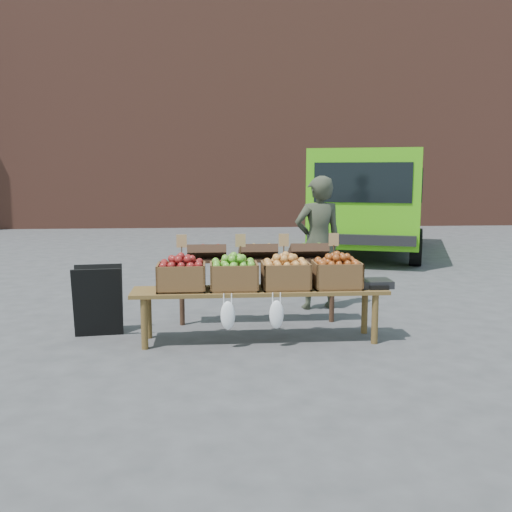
{
  "coord_description": "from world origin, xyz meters",
  "views": [
    {
      "loc": [
        -1.43,
        -5.83,
        1.79
      ],
      "look_at": [
        -0.91,
        0.59,
        0.85
      ],
      "focal_mm": 40.0,
      "sensor_mm": 36.0,
      "label": 1
    }
  ],
  "objects_px": {
    "vendor": "(318,243)",
    "back_table": "(258,281)",
    "chalkboard_sign": "(98,301)",
    "delivery_van": "(370,203)",
    "crate_russet_pears": "(234,276)",
    "display_bench": "(260,315)",
    "crate_green_apples": "(336,275)",
    "crate_red_apples": "(286,275)",
    "crate_golden_apples": "(181,277)",
    "weighing_scale": "(375,283)"
  },
  "relations": [
    {
      "from": "crate_golden_apples",
      "to": "weighing_scale",
      "type": "xyz_separation_m",
      "value": [
        2.08,
        0.0,
        -0.1
      ]
    },
    {
      "from": "crate_green_apples",
      "to": "weighing_scale",
      "type": "bearing_deg",
      "value": 0.0
    },
    {
      "from": "vendor",
      "to": "display_bench",
      "type": "xyz_separation_m",
      "value": [
        -0.9,
        -1.43,
        -0.59
      ]
    },
    {
      "from": "back_table",
      "to": "display_bench",
      "type": "height_order",
      "value": "back_table"
    },
    {
      "from": "chalkboard_sign",
      "to": "delivery_van",
      "type": "bearing_deg",
      "value": 46.04
    },
    {
      "from": "vendor",
      "to": "crate_green_apples",
      "type": "xyz_separation_m",
      "value": [
        -0.07,
        -1.43,
        -0.17
      ]
    },
    {
      "from": "display_bench",
      "to": "crate_red_apples",
      "type": "bearing_deg",
      "value": 0.0
    },
    {
      "from": "vendor",
      "to": "chalkboard_sign",
      "type": "xyz_separation_m",
      "value": [
        -2.66,
        -1.09,
        -0.48
      ]
    },
    {
      "from": "vendor",
      "to": "crate_red_apples",
      "type": "distance_m",
      "value": 1.57
    },
    {
      "from": "back_table",
      "to": "crate_russet_pears",
      "type": "xyz_separation_m",
      "value": [
        -0.31,
        -0.72,
        0.19
      ]
    },
    {
      "from": "vendor",
      "to": "crate_golden_apples",
      "type": "distance_m",
      "value": 2.25
    },
    {
      "from": "crate_golden_apples",
      "to": "display_bench",
      "type": "bearing_deg",
      "value": 0.0
    },
    {
      "from": "display_bench",
      "to": "vendor",
      "type": "bearing_deg",
      "value": 57.96
    },
    {
      "from": "crate_russet_pears",
      "to": "crate_red_apples",
      "type": "distance_m",
      "value": 0.55
    },
    {
      "from": "crate_green_apples",
      "to": "crate_russet_pears",
      "type": "bearing_deg",
      "value": 180.0
    },
    {
      "from": "delivery_van",
      "to": "display_bench",
      "type": "relative_size",
      "value": 1.86
    },
    {
      "from": "delivery_van",
      "to": "chalkboard_sign",
      "type": "height_order",
      "value": "delivery_van"
    },
    {
      "from": "delivery_van",
      "to": "crate_green_apples",
      "type": "relative_size",
      "value": 10.02
    },
    {
      "from": "crate_green_apples",
      "to": "vendor",
      "type": "bearing_deg",
      "value": 87.14
    },
    {
      "from": "delivery_van",
      "to": "crate_red_apples",
      "type": "distance_m",
      "value": 7.15
    },
    {
      "from": "crate_golden_apples",
      "to": "weighing_scale",
      "type": "height_order",
      "value": "crate_golden_apples"
    },
    {
      "from": "crate_red_apples",
      "to": "crate_russet_pears",
      "type": "bearing_deg",
      "value": 180.0
    },
    {
      "from": "delivery_van",
      "to": "weighing_scale",
      "type": "xyz_separation_m",
      "value": [
        -1.81,
        -6.58,
        -0.51
      ]
    },
    {
      "from": "delivery_van",
      "to": "back_table",
      "type": "height_order",
      "value": "delivery_van"
    },
    {
      "from": "chalkboard_sign",
      "to": "crate_red_apples",
      "type": "height_order",
      "value": "crate_red_apples"
    },
    {
      "from": "display_bench",
      "to": "crate_russet_pears",
      "type": "relative_size",
      "value": 5.4
    },
    {
      "from": "chalkboard_sign",
      "to": "weighing_scale",
      "type": "relative_size",
      "value": 2.32
    },
    {
      "from": "display_bench",
      "to": "crate_green_apples",
      "type": "height_order",
      "value": "crate_green_apples"
    },
    {
      "from": "delivery_van",
      "to": "back_table",
      "type": "xyz_separation_m",
      "value": [
        -3.02,
        -5.86,
        -0.6
      ]
    },
    {
      "from": "chalkboard_sign",
      "to": "crate_russet_pears",
      "type": "distance_m",
      "value": 1.56
    },
    {
      "from": "display_bench",
      "to": "crate_green_apples",
      "type": "xyz_separation_m",
      "value": [
        0.82,
        0.0,
        0.42
      ]
    },
    {
      "from": "back_table",
      "to": "crate_green_apples",
      "type": "distance_m",
      "value": 1.08
    },
    {
      "from": "back_table",
      "to": "crate_green_apples",
      "type": "relative_size",
      "value": 4.2
    },
    {
      "from": "delivery_van",
      "to": "vendor",
      "type": "relative_size",
      "value": 2.85
    },
    {
      "from": "crate_red_apples",
      "to": "weighing_scale",
      "type": "bearing_deg",
      "value": 0.0
    },
    {
      "from": "vendor",
      "to": "crate_russet_pears",
      "type": "relative_size",
      "value": 3.51
    },
    {
      "from": "delivery_van",
      "to": "display_bench",
      "type": "distance_m",
      "value": 7.3
    },
    {
      "from": "crate_green_apples",
      "to": "weighing_scale",
      "type": "distance_m",
      "value": 0.44
    },
    {
      "from": "display_bench",
      "to": "crate_green_apples",
      "type": "relative_size",
      "value": 5.4
    },
    {
      "from": "vendor",
      "to": "back_table",
      "type": "relative_size",
      "value": 0.84
    },
    {
      "from": "crate_green_apples",
      "to": "weighing_scale",
      "type": "relative_size",
      "value": 1.47
    },
    {
      "from": "delivery_van",
      "to": "crate_red_apples",
      "type": "xyz_separation_m",
      "value": [
        -2.78,
        -6.58,
        -0.41
      ]
    },
    {
      "from": "vendor",
      "to": "crate_russet_pears",
      "type": "bearing_deg",
      "value": 41.29
    },
    {
      "from": "crate_golden_apples",
      "to": "crate_red_apples",
      "type": "xyz_separation_m",
      "value": [
        1.1,
        0.0,
        0.0
      ]
    },
    {
      "from": "crate_red_apples",
      "to": "crate_golden_apples",
      "type": "bearing_deg",
      "value": 180.0
    },
    {
      "from": "crate_red_apples",
      "to": "crate_green_apples",
      "type": "height_order",
      "value": "same"
    },
    {
      "from": "back_table",
      "to": "chalkboard_sign",
      "type": "bearing_deg",
      "value": -168.32
    },
    {
      "from": "vendor",
      "to": "crate_red_apples",
      "type": "height_order",
      "value": "vendor"
    },
    {
      "from": "delivery_van",
      "to": "crate_red_apples",
      "type": "bearing_deg",
      "value": -93.16
    },
    {
      "from": "delivery_van",
      "to": "vendor",
      "type": "distance_m",
      "value": 5.59
    }
  ]
}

